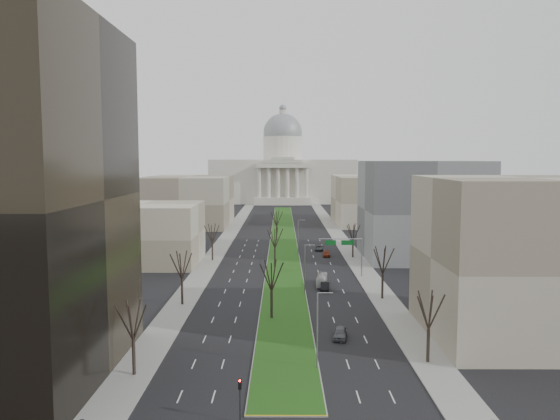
{
  "coord_description": "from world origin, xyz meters",
  "views": [
    {
      "loc": [
        -0.41,
        -41.83,
        24.56
      ],
      "look_at": [
        -0.97,
        112.37,
        10.01
      ],
      "focal_mm": 35.0,
      "sensor_mm": 36.0,
      "label": 1
    }
  ],
  "objects_px": {
    "car_grey_near": "(340,333)",
    "car_black": "(325,286)",
    "car_red": "(326,254)",
    "car_grey_far": "(319,248)",
    "box_van": "(322,280)"
  },
  "relations": [
    {
      "from": "car_grey_far",
      "to": "car_grey_near",
      "type": "bearing_deg",
      "value": -86.95
    },
    {
      "from": "car_grey_near",
      "to": "car_red",
      "type": "relative_size",
      "value": 1.02
    },
    {
      "from": "car_grey_far",
      "to": "box_van",
      "type": "distance_m",
      "value": 40.49
    },
    {
      "from": "car_black",
      "to": "box_van",
      "type": "bearing_deg",
      "value": 100.52
    },
    {
      "from": "car_grey_near",
      "to": "box_van",
      "type": "height_order",
      "value": "box_van"
    },
    {
      "from": "car_grey_near",
      "to": "car_grey_far",
      "type": "relative_size",
      "value": 0.97
    },
    {
      "from": "car_red",
      "to": "car_grey_far",
      "type": "bearing_deg",
      "value": 100.77
    },
    {
      "from": "car_grey_near",
      "to": "car_grey_far",
      "type": "bearing_deg",
      "value": 97.84
    },
    {
      "from": "car_grey_near",
      "to": "car_black",
      "type": "height_order",
      "value": "car_grey_near"
    },
    {
      "from": "car_grey_near",
      "to": "box_van",
      "type": "bearing_deg",
      "value": 99.86
    },
    {
      "from": "car_red",
      "to": "car_grey_far",
      "type": "relative_size",
      "value": 0.95
    },
    {
      "from": "car_red",
      "to": "car_grey_far",
      "type": "distance_m",
      "value": 8.97
    },
    {
      "from": "car_black",
      "to": "car_grey_near",
      "type": "bearing_deg",
      "value": -83.89
    },
    {
      "from": "car_red",
      "to": "box_van",
      "type": "xyz_separation_m",
      "value": [
        -3.45,
        -31.53,
        0.38
      ]
    },
    {
      "from": "box_van",
      "to": "car_black",
      "type": "bearing_deg",
      "value": -78.1
    }
  ]
}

